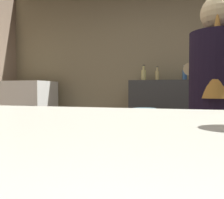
{
  "coord_description": "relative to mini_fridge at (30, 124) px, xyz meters",
  "views": [
    {
      "loc": [
        0.14,
        -1.42,
        1.1
      ],
      "look_at": [
        -0.06,
        -0.75,
        1.08
      ],
      "focal_mm": 41.43,
      "sensor_mm": 36.0,
      "label": 1
    }
  ],
  "objects": [
    {
      "name": "back_shelf",
      "position": [
        1.83,
        0.17,
        -0.0
      ],
      "size": [
        0.76,
        0.36,
        1.23
      ],
      "primitive_type": "cube",
      "color": "#353736",
      "rests_on": "ground"
    },
    {
      "name": "bottle_vinegar",
      "position": [
        2.12,
        0.25,
        0.69
      ],
      "size": [
        0.06,
        0.06,
        0.19
      ],
      "color": "#356097",
      "rests_on": "back_shelf"
    },
    {
      "name": "mixing_bowl",
      "position": [
        1.84,
        -1.16,
        0.32
      ],
      "size": [
        0.18,
        0.18,
        0.05
      ],
      "primitive_type": "cylinder",
      "color": "slate",
      "rests_on": "prep_counter"
    },
    {
      "name": "prep_counter",
      "position": [
        2.39,
        -1.06,
        -0.16
      ],
      "size": [
        2.1,
        0.6,
        0.91
      ],
      "primitive_type": "cube",
      "color": "#4D3635",
      "rests_on": "ground"
    },
    {
      "name": "bottle_soy",
      "position": [
        1.77,
        0.25,
        0.68
      ],
      "size": [
        0.05,
        0.05,
        0.18
      ],
      "color": "#D9C57B",
      "rests_on": "back_shelf"
    },
    {
      "name": "bartender",
      "position": [
        2.34,
        -1.52,
        0.35
      ],
      "size": [
        0.48,
        0.54,
        1.66
      ],
      "rotation": [
        0.0,
        0.0,
        1.36
      ],
      "color": "#292A2D",
      "rests_on": "ground"
    },
    {
      "name": "wall_back",
      "position": [
        2.04,
        0.45,
        0.74
      ],
      "size": [
        5.2,
        0.1,
        2.7
      ],
      "primitive_type": "cube",
      "color": "gray",
      "rests_on": "ground"
    },
    {
      "name": "mini_fridge",
      "position": [
        0.0,
        0.0,
        0.0
      ],
      "size": [
        0.62,
        0.58,
        1.23
      ],
      "color": "white",
      "rests_on": "ground"
    },
    {
      "name": "bottle_olive_oil",
      "position": [
        1.6,
        0.23,
        0.69
      ],
      "size": [
        0.06,
        0.06,
        0.21
      ],
      "color": "#D7CE7B",
      "rests_on": "back_shelf"
    }
  ]
}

